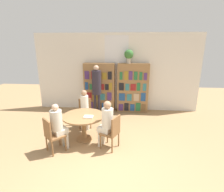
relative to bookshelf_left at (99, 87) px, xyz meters
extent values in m
plane|color=#9E7A51|center=(0.66, -3.62, -0.94)|extent=(16.00, 16.00, 0.00)
cube|color=silver|center=(0.66, 0.19, 0.56)|extent=(6.40, 0.06, 3.00)
cube|color=white|center=(0.66, 0.16, 1.41)|extent=(0.90, 0.01, 1.10)
cube|color=olive|center=(0.00, 0.00, 0.00)|extent=(1.19, 0.32, 1.89)
cube|color=#236638|center=(-0.47, -0.17, -0.72)|extent=(0.11, 0.02, 0.33)
cube|color=#4C2D6B|center=(-0.31, -0.17, -0.72)|extent=(0.13, 0.02, 0.32)
cube|color=brown|center=(-0.16, -0.17, -0.73)|extent=(0.11, 0.02, 0.30)
cube|color=brown|center=(0.01, -0.17, -0.74)|extent=(0.13, 0.02, 0.29)
cube|color=navy|center=(0.15, -0.17, -0.74)|extent=(0.09, 0.02, 0.29)
cube|color=brown|center=(0.31, -0.17, -0.73)|extent=(0.13, 0.02, 0.30)
cube|color=#236638|center=(0.46, -0.17, -0.76)|extent=(0.09, 0.02, 0.24)
cube|color=maroon|center=(-0.41, -0.17, -0.32)|extent=(0.24, 0.02, 0.30)
cube|color=olive|center=(-0.14, -0.17, -0.33)|extent=(0.21, 0.02, 0.27)
cube|color=#2D707A|center=(0.13, -0.17, -0.34)|extent=(0.22, 0.02, 0.26)
cube|color=#4C2D6B|center=(0.41, -0.17, -0.31)|extent=(0.17, 0.02, 0.31)
cube|color=navy|center=(-0.47, -0.17, 0.09)|extent=(0.12, 0.02, 0.29)
cube|color=#236638|center=(-0.30, -0.17, 0.05)|extent=(0.12, 0.02, 0.23)
cube|color=tan|center=(-0.15, -0.17, 0.06)|extent=(0.11, 0.02, 0.24)
cube|color=navy|center=(0.00, -0.17, 0.06)|extent=(0.11, 0.02, 0.24)
cube|color=maroon|center=(0.15, -0.17, 0.06)|extent=(0.10, 0.02, 0.23)
cube|color=black|center=(0.32, -0.17, 0.05)|extent=(0.13, 0.02, 0.23)
cube|color=olive|center=(0.46, -0.17, 0.08)|extent=(0.12, 0.02, 0.28)
cube|color=#4C2D6B|center=(-0.45, -0.17, 0.51)|extent=(0.17, 0.02, 0.31)
cube|color=maroon|center=(-0.22, -0.17, 0.50)|extent=(0.13, 0.02, 0.30)
cube|color=maroon|center=(-0.01, -0.17, 0.49)|extent=(0.13, 0.02, 0.27)
cube|color=olive|center=(0.22, -0.17, 0.48)|extent=(0.17, 0.02, 0.26)
cube|color=black|center=(0.43, -0.17, 0.50)|extent=(0.15, 0.02, 0.30)
cube|color=olive|center=(1.31, 0.00, 0.00)|extent=(1.19, 0.32, 1.89)
cube|color=#4C2D6B|center=(0.87, -0.17, -0.75)|extent=(0.17, 0.02, 0.27)
cube|color=black|center=(1.08, -0.17, -0.73)|extent=(0.17, 0.02, 0.31)
cube|color=navy|center=(1.31, -0.17, -0.75)|extent=(0.17, 0.02, 0.27)
cube|color=#236638|center=(1.54, -0.17, -0.72)|extent=(0.18, 0.02, 0.33)
cube|color=brown|center=(1.75, -0.17, -0.74)|extent=(0.16, 0.02, 0.28)
cube|color=navy|center=(0.90, -0.17, -0.33)|extent=(0.23, 0.02, 0.29)
cube|color=#2D707A|center=(1.18, -0.17, -0.34)|extent=(0.19, 0.02, 0.27)
cube|color=tan|center=(1.45, -0.17, -0.32)|extent=(0.21, 0.02, 0.30)
cube|color=navy|center=(1.72, -0.17, -0.31)|extent=(0.18, 0.02, 0.33)
cube|color=black|center=(0.87, -0.17, 0.08)|extent=(0.18, 0.02, 0.29)
cube|color=#2D707A|center=(1.10, -0.17, 0.07)|extent=(0.14, 0.02, 0.26)
cube|color=maroon|center=(1.32, -0.17, 0.07)|extent=(0.20, 0.02, 0.26)
cube|color=#236638|center=(1.52, -0.17, 0.09)|extent=(0.12, 0.02, 0.30)
cube|color=#2D707A|center=(1.75, -0.17, 0.08)|extent=(0.13, 0.02, 0.28)
cube|color=#236638|center=(0.85, -0.17, 0.50)|extent=(0.11, 0.02, 0.29)
cube|color=olive|center=(1.04, -0.17, 0.51)|extent=(0.13, 0.02, 0.32)
cube|color=#4C2D6B|center=(1.21, -0.17, 0.51)|extent=(0.14, 0.02, 0.32)
cube|color=#236638|center=(1.40, -0.17, 0.51)|extent=(0.13, 0.02, 0.31)
cube|color=#236638|center=(1.59, -0.17, 0.50)|extent=(0.11, 0.02, 0.30)
cube|color=#4C2D6B|center=(1.76, -0.17, 0.49)|extent=(0.11, 0.02, 0.27)
cylinder|color=#B7AD9E|center=(1.12, 0.00, 1.05)|extent=(0.16, 0.16, 0.19)
sphere|color=#387033|center=(1.12, 0.00, 1.28)|extent=(0.34, 0.34, 0.34)
cylinder|color=olive|center=(-0.07, -2.35, -0.93)|extent=(0.44, 0.44, 0.03)
cylinder|color=olive|center=(-0.07, -2.35, -0.59)|extent=(0.12, 0.12, 0.65)
cylinder|color=olive|center=(-0.07, -2.35, -0.24)|extent=(1.13, 1.13, 0.04)
cube|color=brown|center=(-0.64, -2.96, -0.52)|extent=(0.57, 0.57, 0.04)
cube|color=brown|center=(-0.76, -3.09, -0.28)|extent=(0.32, 0.30, 0.45)
cylinder|color=brown|center=(-0.64, -2.72, -0.74)|extent=(0.04, 0.04, 0.40)
cylinder|color=brown|center=(-0.40, -2.95, -0.74)|extent=(0.04, 0.04, 0.40)
cylinder|color=brown|center=(-0.88, -2.96, -0.74)|extent=(0.04, 0.04, 0.40)
cylinder|color=brown|center=(-0.63, -3.20, -0.74)|extent=(0.04, 0.04, 0.40)
cube|color=brown|center=(-0.23, -1.54, -0.52)|extent=(0.47, 0.47, 0.04)
cube|color=brown|center=(-0.27, -1.36, -0.28)|extent=(0.40, 0.11, 0.45)
cylinder|color=brown|center=(-0.03, -1.68, -0.74)|extent=(0.04, 0.04, 0.40)
cylinder|color=brown|center=(-0.37, -1.74, -0.74)|extent=(0.04, 0.04, 0.40)
cylinder|color=brown|center=(-0.10, -1.34, -0.74)|extent=(0.04, 0.04, 0.40)
cylinder|color=brown|center=(-0.43, -1.41, -0.74)|extent=(0.04, 0.04, 0.40)
cube|color=brown|center=(0.67, -2.70, -0.52)|extent=(0.53, 0.53, 0.04)
cube|color=brown|center=(0.84, -2.78, -0.28)|extent=(0.20, 0.38, 0.45)
cylinder|color=brown|center=(0.45, -2.78, -0.74)|extent=(0.04, 0.04, 0.40)
cylinder|color=brown|center=(0.59, -2.47, -0.74)|extent=(0.04, 0.04, 0.40)
cylinder|color=brown|center=(0.76, -2.93, -0.74)|extent=(0.04, 0.04, 0.40)
cylinder|color=brown|center=(0.90, -2.62, -0.74)|extent=(0.04, 0.04, 0.40)
cube|color=silver|center=(-0.21, -1.68, -0.44)|extent=(0.30, 0.36, 0.12)
cylinder|color=silver|center=(-0.22, -1.60, -0.13)|extent=(0.25, 0.25, 0.50)
sphere|color=#A37A5B|center=(-0.22, -1.60, 0.20)|extent=(0.17, 0.17, 0.17)
cylinder|color=silver|center=(-0.12, -1.78, -0.72)|extent=(0.10, 0.10, 0.44)
cylinder|color=silver|center=(-0.25, -1.80, -0.72)|extent=(0.10, 0.10, 0.44)
cube|color=silver|center=(0.55, -2.64, -0.44)|extent=(0.41, 0.40, 0.12)
cylinder|color=silver|center=(0.62, -2.67, -0.13)|extent=(0.29, 0.29, 0.50)
sphere|color=#A37A5B|center=(0.62, -2.67, 0.21)|extent=(0.19, 0.19, 0.19)
cylinder|color=silver|center=(0.41, -2.66, -0.72)|extent=(0.10, 0.10, 0.44)
cylinder|color=silver|center=(0.48, -2.52, -0.72)|extent=(0.10, 0.10, 0.44)
cube|color=beige|center=(-0.54, -2.85, -0.44)|extent=(0.43, 0.43, 0.12)
cylinder|color=beige|center=(-0.60, -2.91, -0.13)|extent=(0.28, 0.28, 0.50)
sphere|color=tan|center=(-0.60, -2.91, 0.20)|extent=(0.16, 0.16, 0.16)
cylinder|color=beige|center=(-0.52, -2.72, -0.72)|extent=(0.10, 0.10, 0.44)
cylinder|color=beige|center=(-0.41, -2.82, -0.72)|extent=(0.10, 0.10, 0.44)
cylinder|color=#28232D|center=(-0.10, -0.51, -0.54)|extent=(0.10, 0.10, 0.80)
cylinder|color=#28232D|center=(0.05, -0.51, -0.54)|extent=(0.10, 0.10, 0.80)
cylinder|color=#28232D|center=(-0.02, -0.51, 0.30)|extent=(0.33, 0.33, 0.87)
sphere|color=tan|center=(-0.02, -0.51, 0.83)|extent=(0.19, 0.19, 0.19)
cylinder|color=#28232D|center=(0.08, -0.22, 0.52)|extent=(0.07, 0.30, 0.07)
cube|color=silver|center=(0.09, -2.47, -0.20)|extent=(0.24, 0.18, 0.03)
camera|label=1|loc=(1.08, -6.65, 1.61)|focal=28.00mm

